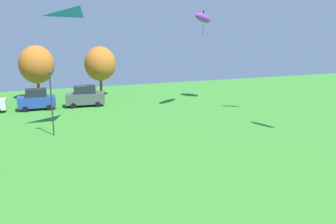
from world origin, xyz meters
TOP-DOWN VIEW (x-y plane):
  - kite_flying_1 at (14.28, 38.35)m, footprint 3.73×3.48m
  - kite_flying_11 at (-0.22, 32.49)m, footprint 3.93×3.63m
  - parked_car_second_from_left at (-3.97, 44.64)m, footprint 4.19×1.99m
  - parked_car_third_from_left at (1.56, 44.60)m, footprint 4.77×2.44m
  - light_post_0 at (-3.00, 32.95)m, footprint 0.36×0.20m
  - treeline_tree_2 at (-3.45, 51.65)m, footprint 4.56×4.56m
  - treeline_tree_3 at (4.91, 51.29)m, footprint 4.36×4.36m

SIDE VIEW (x-z plane):
  - parked_car_second_from_left at x=-3.97m, z-range -0.03..2.43m
  - parked_car_third_from_left at x=1.56m, z-range -0.03..2.52m
  - light_post_0 at x=-3.00m, z-range 0.39..6.16m
  - treeline_tree_3 at x=4.91m, z-range 1.06..7.99m
  - treeline_tree_2 at x=-3.45m, z-range 1.07..8.25m
  - kite_flying_11 at x=-0.22m, z-range 9.42..10.33m
  - kite_flying_1 at x=14.28m, z-range 9.11..11.75m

